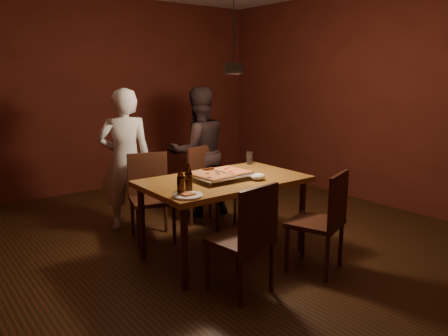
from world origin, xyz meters
TOP-DOWN VIEW (x-y plane):
  - room_shell at (0.00, 0.00)m, footprint 6.00×6.00m
  - dining_table at (-0.18, -0.09)m, footprint 1.50×0.90m
  - chair_far_left at (-0.52, 0.73)m, footprint 0.52×0.52m
  - chair_far_right at (0.21, 0.74)m, footprint 0.53×0.53m
  - chair_near_left at (-0.51, -0.83)m, footprint 0.47×0.47m
  - chair_near_right at (0.29, -0.91)m, footprint 0.54×0.54m
  - pizza_tray at (-0.21, -0.07)m, footprint 0.56×0.46m
  - pizza_meat at (-0.34, -0.07)m, footprint 0.30×0.45m
  - pizza_cheese at (-0.07, -0.07)m, footprint 0.26×0.39m
  - spatula at (-0.20, -0.06)m, footprint 0.20×0.25m
  - beer_bottle_a at (-0.80, -0.35)m, footprint 0.06×0.06m
  - beer_bottle_b at (-0.69, -0.29)m, footprint 0.06×0.06m
  - water_glass_left at (-0.68, -0.22)m, footprint 0.07×0.07m
  - water_glass_right at (0.44, 0.28)m, footprint 0.07×0.07m
  - plate_slice at (-0.77, -0.41)m, footprint 0.24×0.24m
  - napkin at (0.04, -0.33)m, footprint 0.15×0.11m
  - diner_white at (-0.59, 1.15)m, footprint 0.66×0.54m
  - diner_dark at (0.33, 1.10)m, footprint 0.86×0.73m
  - pendant_lamp at (0.00, 0.00)m, footprint 0.18×0.18m

SIDE VIEW (x-z plane):
  - chair_far_left at x=-0.52m, z-range 0.29..0.78m
  - chair_far_right at x=0.21m, z-range 0.29..0.78m
  - chair_near_left at x=-0.51m, z-range 0.29..0.78m
  - chair_near_right at x=0.29m, z-range 0.29..0.78m
  - dining_table at x=-0.18m, z-range 0.30..1.05m
  - plate_slice at x=-0.77m, z-range 0.75..0.77m
  - pizza_tray at x=-0.21m, z-range 0.75..0.80m
  - diner_dark at x=0.33m, z-range 0.00..1.55m
  - diner_white at x=-0.59m, z-range 0.00..1.56m
  - napkin at x=0.04m, z-range 0.75..0.81m
  - water_glass_left at x=-0.68m, z-range 0.75..0.86m
  - pizza_meat at x=-0.34m, z-range 0.80..0.82m
  - pizza_cheese at x=-0.07m, z-range 0.80..0.82m
  - spatula at x=-0.20m, z-range 0.79..0.83m
  - water_glass_right at x=0.44m, z-range 0.75..0.88m
  - beer_bottle_a at x=-0.80m, z-range 0.75..0.98m
  - beer_bottle_b at x=-0.69m, z-range 0.75..0.98m
  - room_shell at x=0.00m, z-range -1.60..4.40m
  - pendant_lamp at x=0.00m, z-range 1.21..2.31m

